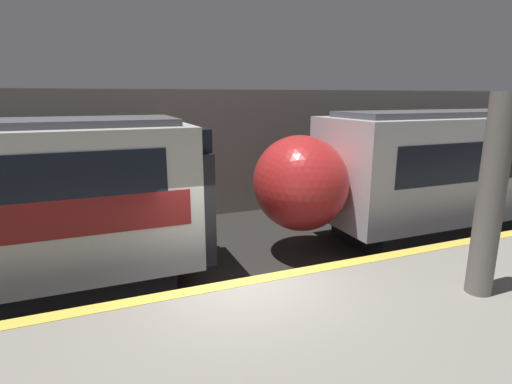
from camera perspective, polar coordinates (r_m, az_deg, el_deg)
ground_plane at (r=7.90m, az=-1.99°, el=-18.81°), size 120.00×120.00×0.00m
station_rear_barrier at (r=13.92m, az=-12.48°, el=4.97°), size 50.00×0.15×4.44m
support_pillar_near at (r=7.38m, az=30.52°, el=-0.69°), size 0.41×0.41×3.30m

